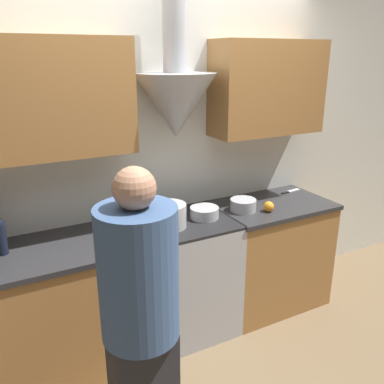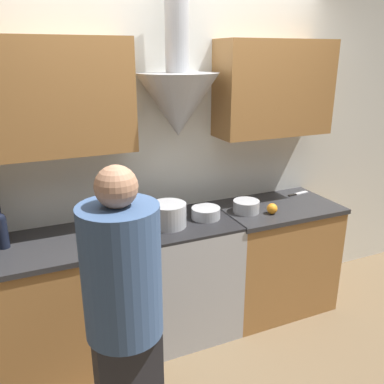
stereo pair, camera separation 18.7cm
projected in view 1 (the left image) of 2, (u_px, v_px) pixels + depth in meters
name	position (u px, v px, depth m)	size (l,w,h in m)	color
ground_plane	(207.00, 352.00, 2.95)	(12.00, 12.00, 0.00)	brown
wall_back	(154.00, 138.00, 2.92)	(8.40, 0.57, 2.60)	silver
counter_left	(30.00, 318.00, 2.58)	(1.58, 0.62, 0.91)	#9E6B38
counter_right	(269.00, 253.00, 3.42)	(0.93, 0.62, 0.91)	#9E6B38
stove_range	(186.00, 275.00, 3.07)	(0.67, 0.60, 0.91)	#A8AAAF
wine_bottle_6	(0.00, 233.00, 2.40)	(0.07, 0.07, 0.34)	black
stock_pot	(168.00, 216.00, 2.80)	(0.25, 0.25, 0.17)	#A8AAAF
mixing_bowl	(204.00, 213.00, 2.97)	(0.21, 0.21, 0.08)	#A8AAAF
orange_fruit	(269.00, 207.00, 3.08)	(0.08, 0.08, 0.08)	orange
saucepan	(243.00, 205.00, 3.10)	(0.20, 0.20, 0.09)	#A8AAAF
chefs_knife	(290.00, 191.00, 3.54)	(0.21, 0.06, 0.01)	silver
person_foreground_left	(141.00, 323.00, 1.83)	(0.35, 0.35, 1.63)	#28282D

